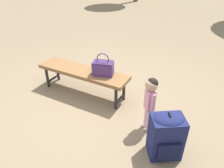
{
  "coord_description": "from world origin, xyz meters",
  "views": [
    {
      "loc": [
        1.36,
        -2.44,
        2.07
      ],
      "look_at": [
        0.22,
        -0.04,
        0.45
      ],
      "focal_mm": 33.73,
      "sensor_mm": 36.0,
      "label": 1
    }
  ],
  "objects_px": {
    "park_bench": "(83,73)",
    "child_standing": "(150,97)",
    "handbag": "(103,68)",
    "backpack_large": "(166,134)"
  },
  "relations": [
    {
      "from": "park_bench",
      "to": "child_standing",
      "type": "xyz_separation_m",
      "value": [
        1.27,
        -0.38,
        0.14
      ]
    },
    {
      "from": "handbag",
      "to": "child_standing",
      "type": "xyz_separation_m",
      "value": [
        0.89,
        -0.39,
        -0.05
      ]
    },
    {
      "from": "park_bench",
      "to": "backpack_large",
      "type": "relative_size",
      "value": 2.57
    },
    {
      "from": "backpack_large",
      "to": "child_standing",
      "type": "bearing_deg",
      "value": 132.32
    },
    {
      "from": "handbag",
      "to": "child_standing",
      "type": "bearing_deg",
      "value": -23.85
    },
    {
      "from": "handbag",
      "to": "backpack_large",
      "type": "xyz_separation_m",
      "value": [
        1.2,
        -0.73,
        -0.26
      ]
    },
    {
      "from": "park_bench",
      "to": "handbag",
      "type": "height_order",
      "value": "handbag"
    },
    {
      "from": "backpack_large",
      "to": "handbag",
      "type": "bearing_deg",
      "value": 148.48
    },
    {
      "from": "child_standing",
      "to": "backpack_large",
      "type": "bearing_deg",
      "value": -47.68
    },
    {
      "from": "child_standing",
      "to": "backpack_large",
      "type": "height_order",
      "value": "child_standing"
    }
  ]
}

